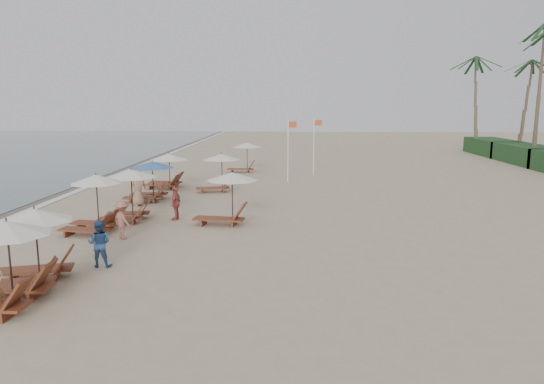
{
  "coord_description": "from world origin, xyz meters",
  "views": [
    {
      "loc": [
        1.5,
        -14.23,
        5.07
      ],
      "look_at": [
        0.66,
        7.04,
        1.3
      ],
      "focal_mm": 32.68,
      "sensor_mm": 36.0,
      "label": 1
    }
  ],
  "objects_px": {
    "inland_station_0": "(226,195)",
    "flag_pole_near": "(289,147)",
    "lounger_station_5": "(166,171)",
    "inland_station_2": "(244,154)",
    "lounger_station_2": "(92,206)",
    "lounger_station_3": "(127,194)",
    "inland_station_1": "(218,169)",
    "beachgoer_far_a": "(176,203)",
    "beachgoer_mid_b": "(123,220)",
    "beachgoer_far_b": "(138,188)",
    "lounger_station_1": "(28,252)",
    "lounger_station_4": "(148,181)",
    "beachgoer_mid_a": "(99,243)"
  },
  "relations": [
    {
      "from": "inland_station_0",
      "to": "flag_pole_near",
      "type": "relative_size",
      "value": 0.68
    },
    {
      "from": "lounger_station_5",
      "to": "inland_station_2",
      "type": "bearing_deg",
      "value": 60.82
    },
    {
      "from": "lounger_station_2",
      "to": "lounger_station_3",
      "type": "xyz_separation_m",
      "value": [
        0.78,
        2.01,
        0.12
      ]
    },
    {
      "from": "inland_station_1",
      "to": "beachgoer_far_a",
      "type": "distance_m",
      "value": 7.34
    },
    {
      "from": "beachgoer_mid_b",
      "to": "beachgoer_far_b",
      "type": "relative_size",
      "value": 0.81
    },
    {
      "from": "flag_pole_near",
      "to": "beachgoer_mid_b",
      "type": "bearing_deg",
      "value": -113.4
    },
    {
      "from": "lounger_station_1",
      "to": "inland_station_0",
      "type": "distance_m",
      "value": 8.8
    },
    {
      "from": "beachgoer_far_b",
      "to": "lounger_station_2",
      "type": "bearing_deg",
      "value": -131.8
    },
    {
      "from": "inland_station_2",
      "to": "flag_pole_near",
      "type": "relative_size",
      "value": 0.64
    },
    {
      "from": "lounger_station_4",
      "to": "lounger_station_5",
      "type": "height_order",
      "value": "lounger_station_4"
    },
    {
      "from": "lounger_station_3",
      "to": "beachgoer_far_a",
      "type": "distance_m",
      "value": 2.12
    },
    {
      "from": "lounger_station_2",
      "to": "lounger_station_3",
      "type": "distance_m",
      "value": 2.16
    },
    {
      "from": "beachgoer_mid_a",
      "to": "flag_pole_near",
      "type": "xyz_separation_m",
      "value": [
        5.85,
        17.6,
        1.58
      ]
    },
    {
      "from": "inland_station_0",
      "to": "beachgoer_far_a",
      "type": "height_order",
      "value": "inland_station_0"
    },
    {
      "from": "lounger_station_3",
      "to": "lounger_station_5",
      "type": "distance_m",
      "value": 8.85
    },
    {
      "from": "lounger_station_1",
      "to": "lounger_station_4",
      "type": "distance_m",
      "value": 12.65
    },
    {
      "from": "beachgoer_mid_a",
      "to": "beachgoer_far_b",
      "type": "height_order",
      "value": "beachgoer_far_b"
    },
    {
      "from": "lounger_station_4",
      "to": "beachgoer_mid_a",
      "type": "xyz_separation_m",
      "value": [
        1.57,
        -10.92,
        -0.31
      ]
    },
    {
      "from": "lounger_station_3",
      "to": "beachgoer_mid_b",
      "type": "height_order",
      "value": "lounger_station_3"
    },
    {
      "from": "lounger_station_1",
      "to": "beachgoer_mid_b",
      "type": "height_order",
      "value": "lounger_station_1"
    },
    {
      "from": "lounger_station_3",
      "to": "inland_station_2",
      "type": "height_order",
      "value": "lounger_station_3"
    },
    {
      "from": "lounger_station_2",
      "to": "lounger_station_5",
      "type": "bearing_deg",
      "value": 88.79
    },
    {
      "from": "lounger_station_5",
      "to": "beachgoer_mid_a",
      "type": "distance_m",
      "value": 15.09
    },
    {
      "from": "lounger_station_1",
      "to": "lounger_station_2",
      "type": "distance_m",
      "value": 5.9
    },
    {
      "from": "lounger_station_3",
      "to": "inland_station_0",
      "type": "bearing_deg",
      "value": -5.06
    },
    {
      "from": "lounger_station_3",
      "to": "beachgoer_mid_a",
      "type": "bearing_deg",
      "value": -79.6
    },
    {
      "from": "lounger_station_2",
      "to": "lounger_station_5",
      "type": "xyz_separation_m",
      "value": [
        0.23,
        10.84,
        -0.01
      ]
    },
    {
      "from": "beachgoer_mid_a",
      "to": "inland_station_2",
      "type": "bearing_deg",
      "value": -99.43
    },
    {
      "from": "inland_station_0",
      "to": "beachgoer_mid_b",
      "type": "distance_m",
      "value": 4.44
    },
    {
      "from": "beachgoer_far_b",
      "to": "beachgoer_far_a",
      "type": "bearing_deg",
      "value": -88.9
    },
    {
      "from": "lounger_station_2",
      "to": "lounger_station_4",
      "type": "xyz_separation_m",
      "value": [
        0.33,
        6.77,
        -0.01
      ]
    },
    {
      "from": "inland_station_0",
      "to": "beachgoer_mid_a",
      "type": "xyz_separation_m",
      "value": [
        -3.24,
        -5.77,
        -0.54
      ]
    },
    {
      "from": "lounger_station_2",
      "to": "beachgoer_mid_b",
      "type": "xyz_separation_m",
      "value": [
        1.54,
        -0.9,
        -0.33
      ]
    },
    {
      "from": "beachgoer_mid_b",
      "to": "lounger_station_3",
      "type": "bearing_deg",
      "value": -35.13
    },
    {
      "from": "inland_station_2",
      "to": "beachgoer_mid_b",
      "type": "bearing_deg",
      "value": -98.39
    },
    {
      "from": "lounger_station_5",
      "to": "lounger_station_2",
      "type": "bearing_deg",
      "value": -91.21
    },
    {
      "from": "lounger_station_4",
      "to": "inland_station_2",
      "type": "relative_size",
      "value": 1.0
    },
    {
      "from": "inland_station_2",
      "to": "inland_station_0",
      "type": "bearing_deg",
      "value": -87.31
    },
    {
      "from": "inland_station_0",
      "to": "flag_pole_near",
      "type": "distance_m",
      "value": 12.16
    },
    {
      "from": "lounger_station_1",
      "to": "lounger_station_4",
      "type": "xyz_separation_m",
      "value": [
        -0.22,
        12.65,
        0.07
      ]
    },
    {
      "from": "inland_station_2",
      "to": "beachgoer_far_a",
      "type": "xyz_separation_m",
      "value": [
        -1.54,
        -15.89,
        -0.62
      ]
    },
    {
      "from": "beachgoer_mid_a",
      "to": "inland_station_1",
      "type": "bearing_deg",
      "value": -100.36
    },
    {
      "from": "beachgoer_mid_a",
      "to": "beachgoer_far_b",
      "type": "distance_m",
      "value": 9.7
    },
    {
      "from": "lounger_station_1",
      "to": "beachgoer_far_b",
      "type": "relative_size",
      "value": 1.43
    },
    {
      "from": "inland_station_0",
      "to": "beachgoer_mid_b",
      "type": "height_order",
      "value": "inland_station_0"
    },
    {
      "from": "lounger_station_3",
      "to": "beachgoer_far_b",
      "type": "bearing_deg",
      "value": 99.74
    },
    {
      "from": "lounger_station_2",
      "to": "inland_station_1",
      "type": "bearing_deg",
      "value": 69.26
    },
    {
      "from": "lounger_station_5",
      "to": "lounger_station_1",
      "type": "bearing_deg",
      "value": -88.89
    },
    {
      "from": "beachgoer_mid_b",
      "to": "lounger_station_4",
      "type": "bearing_deg",
      "value": -40.9
    },
    {
      "from": "lounger_station_5",
      "to": "beachgoer_mid_a",
      "type": "bearing_deg",
      "value": -83.62
    }
  ]
}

